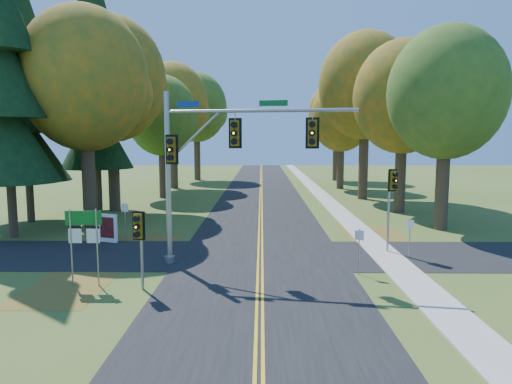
{
  "coord_description": "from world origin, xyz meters",
  "views": [
    {
      "loc": [
        0.06,
        -20.13,
        5.73
      ],
      "look_at": [
        -0.21,
        1.66,
        3.2
      ],
      "focal_mm": 32.0,
      "sensor_mm": 36.0,
      "label": 1
    }
  ],
  "objects_px": {
    "route_sign_cluster": "(84,232)",
    "traffic_mast": "(213,155)",
    "info_kiosk": "(108,228)",
    "east_signal_pole": "(392,190)"
  },
  "relations": [
    {
      "from": "route_sign_cluster",
      "to": "info_kiosk",
      "type": "height_order",
      "value": "route_sign_cluster"
    },
    {
      "from": "east_signal_pole",
      "to": "route_sign_cluster",
      "type": "relative_size",
      "value": 1.4
    },
    {
      "from": "traffic_mast",
      "to": "info_kiosk",
      "type": "height_order",
      "value": "traffic_mast"
    },
    {
      "from": "traffic_mast",
      "to": "route_sign_cluster",
      "type": "height_order",
      "value": "traffic_mast"
    },
    {
      "from": "route_sign_cluster",
      "to": "info_kiosk",
      "type": "bearing_deg",
      "value": 101.93
    },
    {
      "from": "traffic_mast",
      "to": "route_sign_cluster",
      "type": "distance_m",
      "value": 6.27
    },
    {
      "from": "route_sign_cluster",
      "to": "traffic_mast",
      "type": "bearing_deg",
      "value": 30.9
    },
    {
      "from": "route_sign_cluster",
      "to": "info_kiosk",
      "type": "xyz_separation_m",
      "value": [
        -1.65,
        7.55,
        -1.35
      ]
    },
    {
      "from": "traffic_mast",
      "to": "east_signal_pole",
      "type": "xyz_separation_m",
      "value": [
        8.65,
        2.44,
        -1.82
      ]
    },
    {
      "from": "route_sign_cluster",
      "to": "info_kiosk",
      "type": "relative_size",
      "value": 1.9
    }
  ]
}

